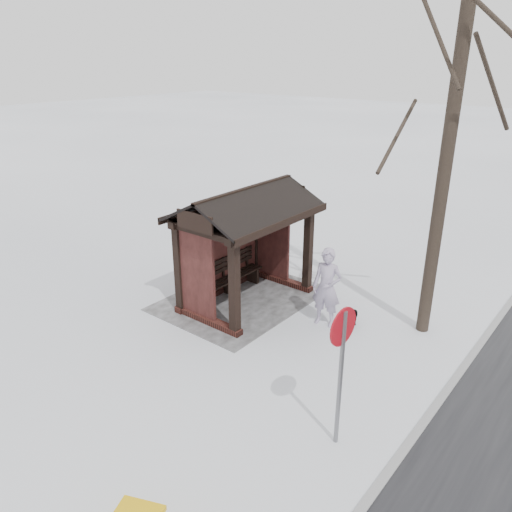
# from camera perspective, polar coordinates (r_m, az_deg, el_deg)

# --- Properties ---
(ground) EXTENTS (120.00, 120.00, 0.00)m
(ground) POSITION_cam_1_polar(r_m,az_deg,el_deg) (13.32, -1.06, -5.16)
(ground) COLOR white
(ground) RESTS_ON ground
(kerb) EXTENTS (120.00, 0.15, 0.06)m
(kerb) POSITION_cam_1_polar(r_m,az_deg,el_deg) (11.12, 21.87, -12.90)
(kerb) COLOR gray
(kerb) RESTS_ON ground
(trampled_patch) EXTENTS (4.20, 3.20, 0.02)m
(trampled_patch) POSITION_cam_1_polar(r_m,az_deg,el_deg) (13.43, -1.71, -4.89)
(trampled_patch) COLOR #96969C
(trampled_patch) RESTS_ON ground
(bus_shelter) EXTENTS (3.60, 2.40, 3.09)m
(bus_shelter) POSITION_cam_1_polar(r_m,az_deg,el_deg) (12.58, -1.68, 3.85)
(bus_shelter) COLOR #3C1B16
(bus_shelter) RESTS_ON ground
(tree_near) EXTENTS (3.42, 3.42, 9.03)m
(tree_near) POSITION_cam_1_polar(r_m,az_deg,el_deg) (11.11, 22.46, 20.87)
(tree_near) COLOR black
(tree_near) RESTS_ON ground
(pedestrian) EXTENTS (0.60, 0.79, 1.95)m
(pedestrian) POSITION_cam_1_polar(r_m,az_deg,el_deg) (11.93, 8.10, -3.59)
(pedestrian) COLOR #AEA1BC
(pedestrian) RESTS_ON ground
(dog) EXTENTS (0.70, 0.44, 0.55)m
(dog) POSITION_cam_1_polar(r_m,az_deg,el_deg) (12.19, 10.68, -6.87)
(dog) COLOR black
(dog) RESTS_ON ground
(road_sign) EXTENTS (0.65, 0.12, 2.54)m
(road_sign) POSITION_cam_1_polar(r_m,az_deg,el_deg) (8.03, 9.75, -10.48)
(road_sign) COLOR slate
(road_sign) RESTS_ON ground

